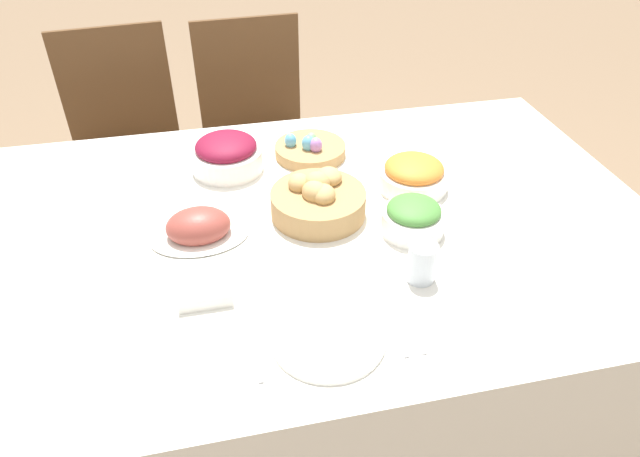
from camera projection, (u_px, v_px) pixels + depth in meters
name	position (u px, v px, depth m)	size (l,w,h in m)	color
ground_plane	(310.00, 396.00, 1.91)	(12.00, 12.00, 0.00)	#7F664C
dining_table	(309.00, 320.00, 1.70)	(1.84, 1.18, 0.73)	silver
chair_far_center	(257.00, 134.00, 2.34)	(0.44, 0.44, 0.94)	brown
chair_far_left	(129.00, 147.00, 2.25)	(0.46, 0.46, 0.94)	brown
bread_basket	(318.00, 199.00, 1.48)	(0.25, 0.25, 0.11)	#AD8451
egg_basket	(310.00, 149.00, 1.74)	(0.22, 0.22, 0.08)	#AD8451
ham_platter	(199.00, 228.00, 1.41)	(0.25, 0.17, 0.09)	white
green_salad_bowl	(413.00, 217.00, 1.42)	(0.16, 0.16, 0.09)	white
beet_salad_bowl	(227.00, 154.00, 1.66)	(0.21, 0.21, 0.11)	white
carrot_bowl	(413.00, 175.00, 1.58)	(0.19, 0.19, 0.09)	white
dinner_plate	(328.00, 337.00, 1.15)	(0.24, 0.24, 0.01)	white
fork	(258.00, 350.00, 1.13)	(0.02, 0.16, 0.00)	silver
knife	(396.00, 327.00, 1.18)	(0.02, 0.16, 0.00)	silver
spoon	(409.00, 325.00, 1.18)	(0.02, 0.16, 0.00)	silver
drinking_cup	(422.00, 262.00, 1.27)	(0.07, 0.07, 0.09)	silver
butter_dish	(205.00, 294.00, 1.24)	(0.12, 0.07, 0.03)	white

